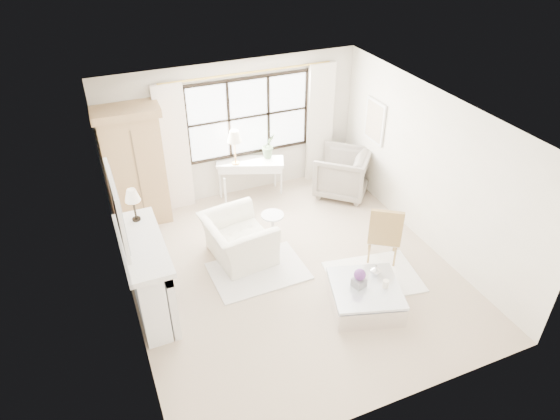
% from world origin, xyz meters
% --- Properties ---
extents(floor, '(5.50, 5.50, 0.00)m').
position_xyz_m(floor, '(0.00, 0.00, 0.00)').
color(floor, '#BEA78D').
rests_on(floor, ground).
extents(ceiling, '(5.50, 5.50, 0.00)m').
position_xyz_m(ceiling, '(0.00, 0.00, 2.70)').
color(ceiling, white).
rests_on(ceiling, ground).
extents(wall_back, '(5.00, 0.00, 5.00)m').
position_xyz_m(wall_back, '(0.00, 2.75, 1.35)').
color(wall_back, beige).
rests_on(wall_back, ground).
extents(wall_front, '(5.00, 0.00, 5.00)m').
position_xyz_m(wall_front, '(0.00, -2.75, 1.35)').
color(wall_front, white).
rests_on(wall_front, ground).
extents(wall_left, '(0.00, 5.50, 5.50)m').
position_xyz_m(wall_left, '(-2.50, 0.00, 1.35)').
color(wall_left, beige).
rests_on(wall_left, ground).
extents(wall_right, '(0.00, 5.50, 5.50)m').
position_xyz_m(wall_right, '(2.50, 0.00, 1.35)').
color(wall_right, white).
rests_on(wall_right, ground).
extents(window_pane, '(2.40, 0.02, 1.50)m').
position_xyz_m(window_pane, '(0.30, 2.73, 1.60)').
color(window_pane, white).
rests_on(window_pane, wall_back).
extents(window_frame, '(2.50, 0.04, 1.50)m').
position_xyz_m(window_frame, '(0.30, 2.72, 1.60)').
color(window_frame, black).
rests_on(window_frame, wall_back).
extents(curtain_rod, '(3.30, 0.04, 0.04)m').
position_xyz_m(curtain_rod, '(0.30, 2.67, 2.47)').
color(curtain_rod, '#B7953F').
rests_on(curtain_rod, wall_back).
extents(curtain_left, '(0.55, 0.10, 2.47)m').
position_xyz_m(curtain_left, '(-1.20, 2.65, 1.24)').
color(curtain_left, white).
rests_on(curtain_left, ground).
extents(curtain_right, '(0.55, 0.10, 2.47)m').
position_xyz_m(curtain_right, '(1.80, 2.65, 1.24)').
color(curtain_right, silver).
rests_on(curtain_right, ground).
extents(fireplace, '(0.58, 1.66, 1.26)m').
position_xyz_m(fireplace, '(-2.27, 0.00, 0.65)').
color(fireplace, silver).
rests_on(fireplace, ground).
extents(mirror_frame, '(0.05, 1.15, 0.95)m').
position_xyz_m(mirror_frame, '(-2.47, 0.00, 1.84)').
color(mirror_frame, silver).
rests_on(mirror_frame, wall_left).
extents(mirror_glass, '(0.02, 1.00, 0.80)m').
position_xyz_m(mirror_glass, '(-2.44, 0.00, 1.84)').
color(mirror_glass, '#B5BAC1').
rests_on(mirror_glass, wall_left).
extents(art_frame, '(0.04, 0.62, 0.82)m').
position_xyz_m(art_frame, '(2.47, 1.70, 1.55)').
color(art_frame, white).
rests_on(art_frame, wall_right).
extents(art_canvas, '(0.01, 0.52, 0.72)m').
position_xyz_m(art_canvas, '(2.45, 1.70, 1.55)').
color(art_canvas, beige).
rests_on(art_canvas, wall_right).
extents(mantel_lamp, '(0.22, 0.22, 0.51)m').
position_xyz_m(mantel_lamp, '(-2.22, 0.56, 1.65)').
color(mantel_lamp, black).
rests_on(mantel_lamp, fireplace).
extents(armoire, '(1.15, 0.74, 2.24)m').
position_xyz_m(armoire, '(-1.96, 2.48, 1.14)').
color(armoire, tan).
rests_on(armoire, floor).
extents(console_table, '(1.37, 0.90, 0.80)m').
position_xyz_m(console_table, '(0.21, 2.47, 0.40)').
color(console_table, white).
rests_on(console_table, floor).
extents(console_lamp, '(0.28, 0.28, 0.69)m').
position_xyz_m(console_lamp, '(-0.09, 2.46, 1.36)').
color(console_lamp, '#C88E45').
rests_on(console_lamp, console_table).
extents(orchid_plant, '(0.30, 0.26, 0.51)m').
position_xyz_m(orchid_plant, '(0.60, 2.47, 1.05)').
color(orchid_plant, '#5A754E').
rests_on(orchid_plant, console_table).
extents(side_table, '(0.40, 0.40, 0.51)m').
position_xyz_m(side_table, '(0.06, 0.96, 0.33)').
color(side_table, silver).
rests_on(side_table, floor).
extents(rug_left, '(1.54, 1.10, 0.03)m').
position_xyz_m(rug_left, '(-0.51, 0.19, 0.01)').
color(rug_left, white).
rests_on(rug_left, floor).
extents(rug_right, '(1.58, 1.28, 0.03)m').
position_xyz_m(rug_right, '(1.16, -0.66, 0.01)').
color(rug_right, white).
rests_on(rug_right, floor).
extents(club_armchair, '(1.13, 1.26, 0.75)m').
position_xyz_m(club_armchair, '(-0.67, 0.69, 0.38)').
color(club_armchair, white).
rests_on(club_armchair, floor).
extents(wingback_chair, '(1.41, 1.41, 0.92)m').
position_xyz_m(wingback_chair, '(1.94, 1.86, 0.46)').
color(wingback_chair, gray).
rests_on(wingback_chair, floor).
extents(french_chair, '(0.67, 0.67, 1.08)m').
position_xyz_m(french_chair, '(1.52, -0.30, 0.31)').
color(french_chair, '#A78146').
rests_on(french_chair, floor).
extents(coffee_table, '(1.25, 1.25, 0.38)m').
position_xyz_m(coffee_table, '(0.68, -1.16, 0.18)').
color(coffee_table, white).
rests_on(coffee_table, floor).
extents(planter_box, '(0.22, 0.22, 0.13)m').
position_xyz_m(planter_box, '(0.59, -1.10, 0.44)').
color(planter_box, slate).
rests_on(planter_box, coffee_table).
extents(planter_flowers, '(0.18, 0.18, 0.18)m').
position_xyz_m(planter_flowers, '(0.59, -1.10, 0.60)').
color(planter_flowers, '#602F75').
rests_on(planter_flowers, planter_box).
extents(pillar_candle, '(0.09, 0.09, 0.12)m').
position_xyz_m(pillar_candle, '(0.93, -1.27, 0.44)').
color(pillar_candle, '#ECE6CE').
rests_on(pillar_candle, coffee_table).
extents(coffee_vase, '(0.18, 0.18, 0.17)m').
position_xyz_m(coffee_vase, '(0.95, -0.98, 0.47)').
color(coffee_vase, silver).
rests_on(coffee_vase, coffee_table).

